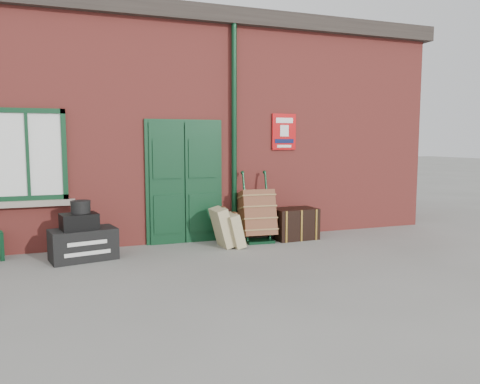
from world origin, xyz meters
name	(u,v)px	position (x,y,z in m)	size (l,w,h in m)	color
ground	(225,260)	(0.00, 0.00, 0.00)	(80.00, 80.00, 0.00)	gray
station_building	(176,128)	(0.00, 3.49, 2.16)	(10.30, 4.30, 4.36)	#AD3F38
houdini_trunk	(83,244)	(-2.11, 0.77, 0.25)	(0.99, 0.54, 0.50)	black
strongbox	(79,221)	(-2.16, 0.77, 0.62)	(0.54, 0.40, 0.25)	black
hatbox	(81,207)	(-2.13, 0.80, 0.84)	(0.30, 0.30, 0.20)	black
suitcase_back	(222,227)	(0.23, 0.86, 0.36)	(0.20, 0.49, 0.69)	tan
suitcase_front	(234,230)	(0.41, 0.76, 0.31)	(0.18, 0.44, 0.59)	tan
porter_trolley	(257,215)	(1.00, 1.14, 0.50)	(0.66, 0.71, 1.28)	black
dark_trunk	(295,224)	(1.75, 1.06, 0.30)	(0.82, 0.53, 0.59)	black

